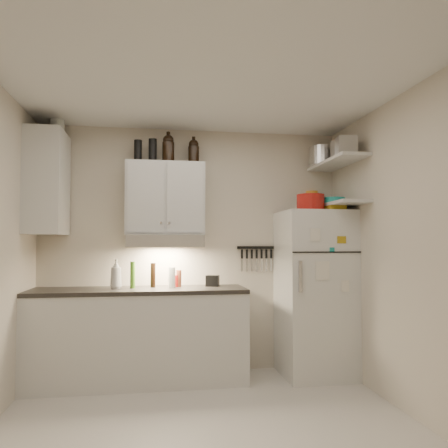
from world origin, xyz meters
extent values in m
cube|color=beige|center=(0.00, 0.00, -0.01)|extent=(3.20, 3.00, 0.02)
cube|color=silver|center=(0.00, 0.00, 2.61)|extent=(3.20, 3.00, 0.02)
cube|color=beige|center=(0.00, 1.51, 1.30)|extent=(3.20, 0.02, 2.60)
cube|color=beige|center=(1.61, 0.00, 1.30)|extent=(0.02, 3.00, 2.60)
cube|color=silver|center=(-0.55, 1.20, 0.44)|extent=(2.10, 0.60, 0.88)
cube|color=#292623|center=(-0.55, 1.20, 0.90)|extent=(2.10, 0.62, 0.04)
cube|color=silver|center=(-0.30, 1.33, 1.83)|extent=(0.80, 0.33, 0.75)
cube|color=silver|center=(-1.44, 1.20, 1.95)|extent=(0.33, 0.55, 1.00)
cube|color=silver|center=(-0.30, 1.27, 1.39)|extent=(0.76, 0.46, 0.12)
cube|color=silver|center=(1.25, 1.16, 0.85)|extent=(0.70, 0.68, 1.70)
cube|color=silver|center=(1.45, 1.02, 2.20)|extent=(0.30, 0.95, 0.03)
cube|color=silver|center=(1.45, 1.02, 1.76)|extent=(0.30, 0.95, 0.03)
cube|color=black|center=(0.70, 1.49, 1.32)|extent=(0.42, 0.02, 0.03)
cylinder|color=#A21812|center=(1.16, 1.02, 1.78)|extent=(0.29, 0.29, 0.16)
cube|color=#AF8C15|center=(1.39, 0.98, 1.74)|extent=(0.18, 0.22, 0.07)
cylinder|color=silver|center=(1.32, 1.11, 1.76)|extent=(0.09, 0.09, 0.11)
cylinder|color=silver|center=(1.39, 1.27, 2.32)|extent=(0.29, 0.29, 0.20)
cube|color=#AAAAAD|center=(1.49, 0.94, 2.31)|extent=(0.23, 0.22, 0.20)
cube|color=#AAAAAD|center=(1.42, 0.73, 2.30)|extent=(0.20, 0.20, 0.18)
cylinder|color=teal|center=(1.40, 1.38, 1.82)|extent=(0.21, 0.21, 0.09)
cylinder|color=#EE5516|center=(1.34, 1.46, 1.89)|extent=(0.17, 0.17, 0.05)
cylinder|color=orange|center=(1.34, 1.46, 1.93)|extent=(0.13, 0.13, 0.04)
cylinder|color=teal|center=(1.41, 1.03, 1.80)|extent=(0.30, 0.30, 0.06)
cylinder|color=black|center=(-0.43, 1.31, 2.32)|extent=(0.09, 0.09, 0.24)
cylinder|color=black|center=(-0.58, 1.34, 2.32)|extent=(0.10, 0.10, 0.23)
cylinder|color=silver|center=(-1.37, 1.30, 2.54)|extent=(0.16, 0.16, 0.18)
imported|color=silver|center=(-0.78, 1.21, 1.08)|extent=(0.14, 0.15, 0.32)
cylinder|color=brown|center=(-0.16, 1.30, 1.01)|extent=(0.06, 0.06, 0.17)
cylinder|color=#3D6E1B|center=(-0.62, 1.22, 1.05)|extent=(0.06, 0.06, 0.26)
cylinder|color=black|center=(-0.42, 1.28, 1.04)|extent=(0.06, 0.06, 0.25)
cylinder|color=silver|center=(-0.23, 1.22, 1.02)|extent=(0.09, 0.09, 0.20)
cylinder|color=#A21812|center=(-0.17, 1.31, 0.98)|extent=(0.07, 0.07, 0.12)
cube|color=black|center=(0.19, 1.30, 0.98)|extent=(0.15, 0.13, 0.11)
camera|label=1|loc=(-0.40, -3.21, 1.36)|focal=35.00mm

